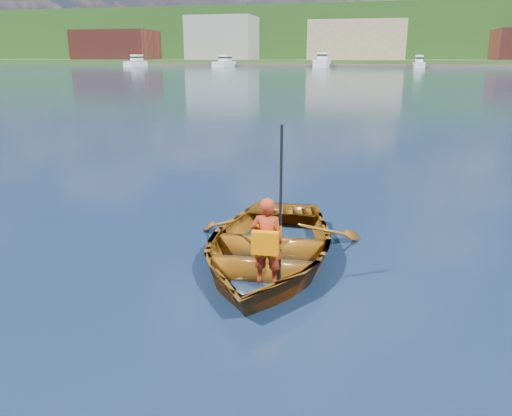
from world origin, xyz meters
The scene contains 8 objects.
ground centered at (0.00, 0.00, 0.00)m, with size 600.00×600.00×0.00m.
rowboat centered at (0.91, 0.27, 0.26)m, with size 2.96×4.04×0.81m.
child_paddler centered at (1.10, -0.62, 0.69)m, with size 0.43×0.35×2.05m.
shoreline centered at (0.00, 236.61, 10.32)m, with size 400.00×140.00×22.00m.
dock centered at (-11.51, 148.00, 0.40)m, with size 159.95×13.74×0.80m.
waterfront_buildings centered at (-7.74, 165.00, 7.74)m, with size 202.00×16.00×14.00m.
marina_yachts centered at (0.46, 143.35, 1.33)m, with size 145.11×13.44×4.41m.
hillside_trees centered at (-24.84, 236.39, 17.53)m, with size 301.78×79.24×24.64m.
Camera 1 is at (2.34, -6.46, 2.94)m, focal length 35.00 mm.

